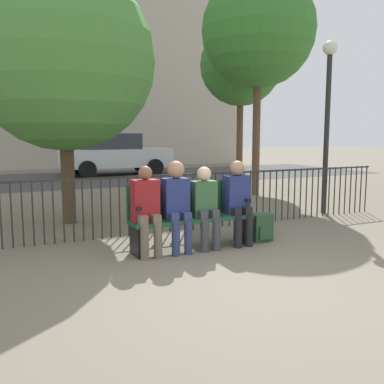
# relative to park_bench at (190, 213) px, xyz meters

# --- Properties ---
(ground_plane) EXTENTS (80.00, 80.00, 0.00)m
(ground_plane) POSITION_rel_park_bench_xyz_m (0.00, -1.82, -0.49)
(ground_plane) COLOR #706656
(park_bench) EXTENTS (1.74, 0.45, 0.92)m
(park_bench) POSITION_rel_park_bench_xyz_m (0.00, 0.00, 0.00)
(park_bench) COLOR #194728
(park_bench) RESTS_ON ground
(seated_person_0) EXTENTS (0.34, 0.39, 1.18)m
(seated_person_0) POSITION_rel_park_bench_xyz_m (-0.68, -0.13, 0.16)
(seated_person_0) COLOR brown
(seated_person_0) RESTS_ON ground
(seated_person_1) EXTENTS (0.34, 0.39, 1.24)m
(seated_person_1) POSITION_rel_park_bench_xyz_m (-0.25, -0.13, 0.21)
(seated_person_1) COLOR navy
(seated_person_1) RESTS_ON ground
(seated_person_2) EXTENTS (0.34, 0.39, 1.14)m
(seated_person_2) POSITION_rel_park_bench_xyz_m (0.17, -0.13, 0.15)
(seated_person_2) COLOR #3D3D42
(seated_person_2) RESTS_ON ground
(seated_person_3) EXTENTS (0.34, 0.39, 1.21)m
(seated_person_3) POSITION_rel_park_bench_xyz_m (0.70, -0.13, 0.19)
(seated_person_3) COLOR black
(seated_person_3) RESTS_ON ground
(backpack) EXTENTS (0.31, 0.26, 0.41)m
(backpack) POSITION_rel_park_bench_xyz_m (1.13, -0.11, -0.29)
(backpack) COLOR #284C2D
(backpack) RESTS_ON ground
(fence_railing) EXTENTS (9.01, 0.03, 0.95)m
(fence_railing) POSITION_rel_park_bench_xyz_m (-0.02, 1.02, 0.07)
(fence_railing) COLOR #2D2823
(fence_railing) RESTS_ON ground
(tree_0) EXTENTS (2.87, 2.87, 5.62)m
(tree_0) POSITION_rel_park_bench_xyz_m (3.80, 4.09, 3.68)
(tree_0) COLOR brown
(tree_0) RESTS_ON ground
(tree_1) EXTENTS (3.16, 3.16, 4.45)m
(tree_1) POSITION_rel_park_bench_xyz_m (-1.25, 2.46, 2.37)
(tree_1) COLOR #4C3823
(tree_1) RESTS_ON ground
(tree_2) EXTENTS (2.45, 2.45, 4.88)m
(tree_2) POSITION_rel_park_bench_xyz_m (4.46, 5.99, 3.15)
(tree_2) COLOR brown
(tree_2) RESTS_ON ground
(lamp_post) EXTENTS (0.28, 0.28, 3.38)m
(lamp_post) POSITION_rel_park_bench_xyz_m (3.59, 1.28, 1.77)
(lamp_post) COLOR black
(lamp_post) RESTS_ON ground
(street_surface) EXTENTS (24.00, 6.00, 0.01)m
(street_surface) POSITION_rel_park_bench_xyz_m (0.00, 10.18, -0.49)
(street_surface) COLOR #3D3D3F
(street_surface) RESTS_ON ground
(parked_car_0) EXTENTS (4.20, 1.94, 1.62)m
(parked_car_0) POSITION_rel_park_bench_xyz_m (1.87, 11.13, 0.35)
(parked_car_0) COLOR silver
(parked_car_0) RESTS_ON ground
(building_facade) EXTENTS (20.00, 6.00, 15.23)m
(building_facade) POSITION_rel_park_bench_xyz_m (0.00, 18.18, 7.12)
(building_facade) COLOR #B2A893
(building_facade) RESTS_ON ground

